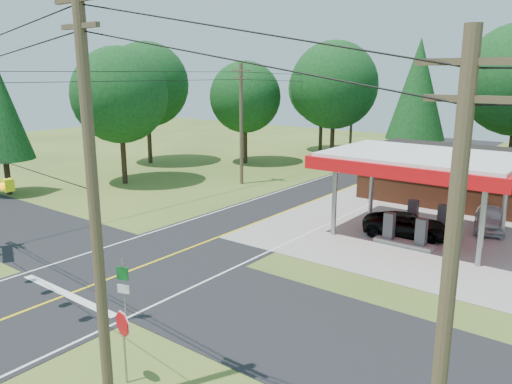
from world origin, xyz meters
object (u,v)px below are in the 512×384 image
Objects in this scene: gas_canopy at (421,164)px; sedan_car at (490,219)px; octagonal_stop_sign at (123,330)px; suv_car at (406,225)px.

sedan_car is at bearing 53.13° from gas_canopy.
octagonal_stop_sign reaches higher than sedan_car.
suv_car is 1.18× the size of sedan_car.
sedan_car is 1.73× the size of octagonal_stop_sign.
gas_canopy is at bearing 84.00° from octagonal_stop_sign.
gas_canopy reaches higher than octagonal_stop_sign.
sedan_car is (3.00, 4.00, -3.57)m from gas_canopy.
gas_canopy is 4.44× the size of octagonal_stop_sign.
suv_car is 18.87m from octagonal_stop_sign.
octagonal_stop_sign is at bearing 161.37° from suv_car.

